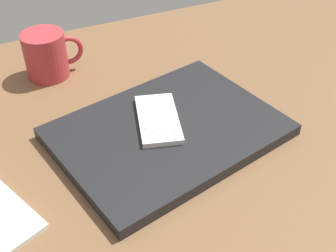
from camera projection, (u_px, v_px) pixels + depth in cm
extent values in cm
cube|color=brown|center=(161.00, 141.00, 69.54)|extent=(120.00, 80.00, 3.00)
cube|color=black|center=(168.00, 131.00, 67.60)|extent=(37.33, 30.72, 1.86)
cube|color=silver|center=(161.00, 118.00, 67.93)|extent=(9.09, 13.14, 0.87)
cube|color=white|center=(161.00, 116.00, 67.61)|extent=(6.57, 8.41, 0.14)
cylinder|color=#B23338|center=(46.00, 55.00, 79.08)|extent=(7.53, 7.53, 8.38)
torus|color=#B23338|center=(68.00, 50.00, 80.42)|extent=(5.59, 0.90, 5.59)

